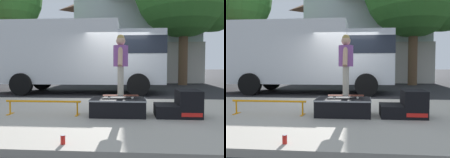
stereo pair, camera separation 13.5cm
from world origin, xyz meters
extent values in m
plane|color=black|center=(0.00, 0.00, 0.00)|extent=(140.00, 140.00, 0.00)
cube|color=#A8A093|center=(0.00, -3.00, 0.06)|extent=(50.00, 5.00, 0.12)
cube|color=black|center=(0.25, -3.23, 0.30)|extent=(1.17, 0.72, 0.37)
cube|color=gray|center=(0.25, -3.23, 0.47)|extent=(1.19, 0.74, 0.03)
cube|color=black|center=(1.27, -3.23, 0.25)|extent=(0.47, 0.69, 0.25)
cube|color=black|center=(1.74, -3.23, 0.40)|extent=(0.47, 0.69, 0.57)
cube|color=red|center=(1.74, -3.58, 0.22)|extent=(0.41, 0.01, 0.08)
cylinder|color=orange|center=(-1.41, -3.27, 0.42)|extent=(1.68, 0.04, 0.04)
cylinder|color=orange|center=(-2.17, -3.27, 0.27)|extent=(0.04, 0.04, 0.30)
cube|color=orange|center=(-2.17, -3.27, 0.13)|extent=(0.06, 0.28, 0.01)
cylinder|color=orange|center=(-0.65, -3.27, 0.27)|extent=(0.04, 0.04, 0.30)
cube|color=orange|center=(-0.65, -3.27, 0.13)|extent=(0.06, 0.28, 0.01)
cube|color=#4C1E14|center=(0.30, -3.17, 0.55)|extent=(0.80, 0.27, 0.02)
cylinder|color=silver|center=(0.54, -3.06, 0.52)|extent=(0.05, 0.03, 0.05)
cylinder|color=silver|center=(0.55, -3.24, 0.52)|extent=(0.05, 0.03, 0.05)
cylinder|color=silver|center=(0.04, -3.11, 0.52)|extent=(0.05, 0.03, 0.05)
cylinder|color=silver|center=(0.06, -3.28, 0.52)|extent=(0.05, 0.03, 0.05)
cylinder|color=#B7AD99|center=(0.30, -3.09, 0.87)|extent=(0.13, 0.13, 0.63)
cylinder|color=#B7AD99|center=(0.30, -3.25, 0.87)|extent=(0.13, 0.13, 0.63)
cylinder|color=#8C4C99|center=(0.30, -3.17, 1.41)|extent=(0.32, 0.32, 0.45)
cylinder|color=tan|center=(0.30, -2.97, 1.40)|extent=(0.10, 0.28, 0.43)
cylinder|color=tan|center=(0.30, -3.37, 1.40)|extent=(0.10, 0.28, 0.43)
sphere|color=tan|center=(0.30, -3.17, 1.74)|extent=(0.20, 0.20, 0.20)
sphere|color=tan|center=(0.30, -3.17, 1.79)|extent=(0.16, 0.16, 0.16)
cylinder|color=red|center=(-0.42, -5.24, 0.18)|extent=(0.07, 0.07, 0.12)
cylinder|color=silver|center=(-0.42, -5.24, 0.24)|extent=(0.06, 0.06, 0.00)
cube|color=silver|center=(-2.49, 2.20, 1.75)|extent=(5.00, 2.35, 2.60)
cube|color=silver|center=(0.96, 2.20, 1.55)|extent=(1.90, 2.16, 2.20)
cube|color=black|center=(0.96, 2.20, 2.03)|extent=(1.92, 2.19, 0.70)
cylinder|color=black|center=(0.81, 3.38, 0.45)|extent=(0.90, 0.28, 0.90)
cylinder|color=black|center=(0.81, 1.03, 0.45)|extent=(0.90, 0.28, 0.90)
cylinder|color=black|center=(-3.89, 3.38, 0.45)|extent=(0.90, 0.28, 0.90)
cylinder|color=black|center=(-3.89, 1.03, 0.45)|extent=(0.90, 0.28, 0.90)
cylinder|color=brown|center=(3.73, 6.99, 2.01)|extent=(0.56, 0.56, 4.01)
cube|color=silver|center=(0.97, 12.60, 3.00)|extent=(9.00, 7.50, 6.00)
cube|color=#B2ADA3|center=(0.97, 8.60, 1.40)|extent=(9.00, 0.50, 2.80)
camera|label=1|loc=(0.52, -8.52, 1.21)|focal=39.39mm
camera|label=2|loc=(0.65, -8.50, 1.21)|focal=39.39mm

